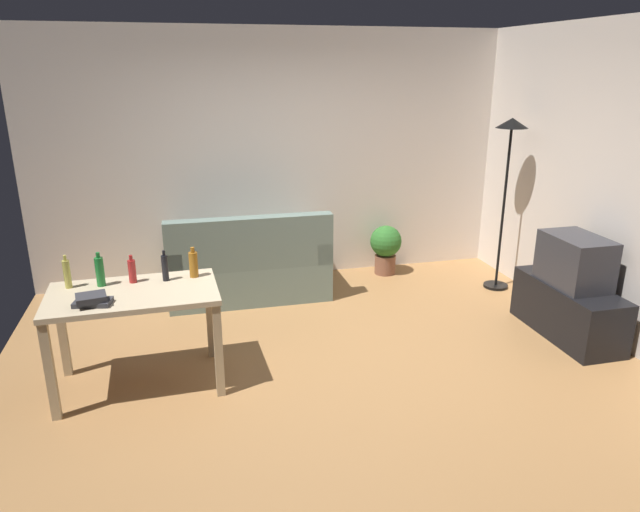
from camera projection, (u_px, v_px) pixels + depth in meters
The scene contains 15 objects.
ground_plane at pixel (323, 364), 4.72m from camera, with size 5.20×4.40×0.02m, color #9E7042.
wall_rear at pixel (274, 157), 6.32m from camera, with size 5.20×0.10×2.70m, color silver.
wall_right at pixel (621, 185), 4.88m from camera, with size 0.10×4.40×2.70m, color beige.
couch at pixel (248, 268), 5.99m from camera, with size 1.63×0.84×0.92m.
tv_stand at pixel (568, 310), 5.14m from camera, with size 0.44×1.10×0.48m.
tv at pixel (575, 261), 4.99m from camera, with size 0.41×0.60×0.44m.
torchiere_lamp at pixel (509, 158), 5.88m from camera, with size 0.32×0.32×1.81m.
desk at pixel (134, 305), 4.20m from camera, with size 1.22×0.74×0.76m.
potted_plant at pixel (386, 246), 6.64m from camera, with size 0.36×0.36×0.57m.
bottle_squat at pixel (67, 274), 4.19m from camera, with size 0.05×0.05×0.25m.
bottle_green at pixel (100, 271), 4.23m from camera, with size 0.06×0.06×0.26m.
bottle_red at pixel (132, 271), 4.30m from camera, with size 0.06×0.06×0.21m.
bottle_dark at pixel (165, 268), 4.34m from camera, with size 0.05×0.05×0.24m.
bottle_amber at pixel (193, 264), 4.42m from camera, with size 0.07×0.07×0.24m.
book_stack at pixel (92, 300), 3.91m from camera, with size 0.27×0.20×0.08m.
Camera 1 is at (-1.02, -4.07, 2.31)m, focal length 32.43 mm.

